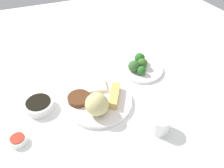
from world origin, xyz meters
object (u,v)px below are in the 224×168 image
Objects in this scene: broccoli_plate at (141,69)px; sauce_ramekin_sweet_and_sour at (18,140)px; teacup at (160,124)px; main_plate at (97,101)px; soy_sauce_bowl at (39,105)px.

broccoli_plate is 0.57m from sauce_ramekin_sweet_and_sour.
broccoli_plate is at bearing 72.23° from teacup.
teacup reaches higher than main_plate.
broccoli_plate is 0.33m from teacup.
sauce_ramekin_sweet_and_sour reaches higher than broccoli_plate.
soy_sauce_bowl is at bearing 144.62° from teacup.
main_plate is at bearing -155.55° from broccoli_plate.
main_plate reaches higher than broccoli_plate.
teacup is at bearing -53.60° from main_plate.
main_plate is 0.25m from teacup.
sauce_ramekin_sweet_and_sour is at bearing 163.79° from teacup.
broccoli_plate is at bearing 19.11° from sauce_ramekin_sweet_and_sour.
teacup is (0.15, -0.20, 0.02)m from main_plate.
sauce_ramekin_sweet_and_sour reaches higher than main_plate.
main_plate is 0.30m from sauce_ramekin_sweet_and_sour.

